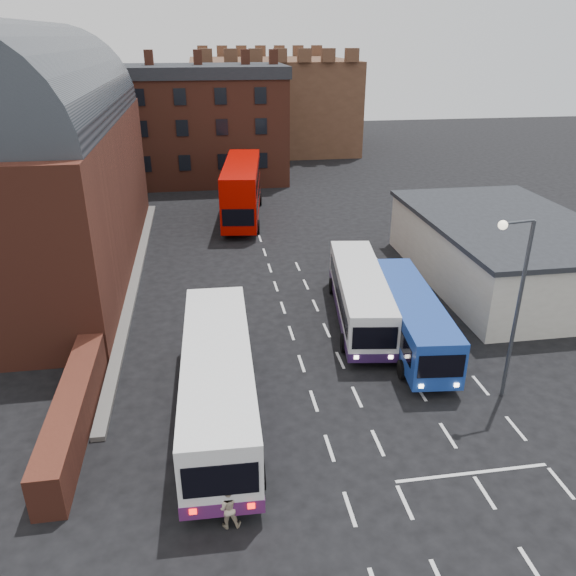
{
  "coord_description": "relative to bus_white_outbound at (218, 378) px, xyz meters",
  "views": [
    {
      "loc": [
        -4.36,
        -18.11,
        15.05
      ],
      "look_at": [
        0.0,
        10.0,
        2.2
      ],
      "focal_mm": 35.0,
      "sensor_mm": 36.0,
      "label": 1
    }
  ],
  "objects": [
    {
      "name": "ground",
      "position": [
        4.22,
        -1.93,
        -1.98
      ],
      "size": [
        180.0,
        180.0,
        0.0
      ],
      "primitive_type": "plane",
      "color": "black"
    },
    {
      "name": "railway_station",
      "position": [
        -11.28,
        19.07,
        5.66
      ],
      "size": [
        12.0,
        28.0,
        16.0
      ],
      "color": "#602B1E",
      "rests_on": "ground"
    },
    {
      "name": "forecourt_wall",
      "position": [
        -5.98,
        0.07,
        -1.08
      ],
      "size": [
        1.2,
        10.0,
        1.8
      ],
      "primitive_type": "cube",
      "color": "#602B1E",
      "rests_on": "ground"
    },
    {
      "name": "cream_building",
      "position": [
        19.22,
        12.07,
        0.18
      ],
      "size": [
        10.4,
        16.4,
        4.25
      ],
      "color": "beige",
      "rests_on": "ground"
    },
    {
      "name": "brick_terrace",
      "position": [
        -1.78,
        44.07,
        3.52
      ],
      "size": [
        22.0,
        10.0,
        11.0
      ],
      "primitive_type": "cube",
      "color": "brown",
      "rests_on": "ground"
    },
    {
      "name": "castle_keep",
      "position": [
        10.22,
        64.07,
        4.02
      ],
      "size": [
        22.0,
        22.0,
        12.0
      ],
      "primitive_type": "cube",
      "color": "brown",
      "rests_on": "ground"
    },
    {
      "name": "bus_white_outbound",
      "position": [
        0.0,
        0.0,
        0.0
      ],
      "size": [
        3.35,
        12.34,
        3.35
      ],
      "rotation": [
        0.0,
        0.0,
        -0.03
      ],
      "color": "white",
      "rests_on": "ground"
    },
    {
      "name": "bus_white_inbound",
      "position": [
        8.29,
        7.78,
        -0.24
      ],
      "size": [
        3.94,
        11.04,
        2.95
      ],
      "rotation": [
        0.0,
        0.0,
        3.0
      ],
      "color": "silver",
      "rests_on": "ground"
    },
    {
      "name": "bus_blue",
      "position": [
        10.22,
        4.84,
        -0.31
      ],
      "size": [
        3.36,
        10.53,
        2.82
      ],
      "rotation": [
        0.0,
        0.0,
        3.05
      ],
      "color": "#1A3C97",
      "rests_on": "ground"
    },
    {
      "name": "bus_red_double",
      "position": [
        3.29,
        28.42,
        0.69
      ],
      "size": [
        4.46,
        12.8,
        5.02
      ],
      "rotation": [
        0.0,
        0.0,
        3.01
      ],
      "color": "#B10600",
      "rests_on": "ground"
    },
    {
      "name": "street_lamp",
      "position": [
        12.53,
        -0.43,
        3.13
      ],
      "size": [
        1.71,
        0.49,
        8.46
      ],
      "rotation": [
        0.0,
        0.0,
        0.15
      ],
      "color": "#44484F",
      "rests_on": "ground"
    },
    {
      "name": "pedestrian_red",
      "position": [
        -0.51,
        -4.98,
        -1.2
      ],
      "size": [
        0.67,
        0.66,
        1.56
      ],
      "primitive_type": "imported",
      "rotation": [
        0.0,
        0.0,
        3.92
      ],
      "color": "maroon",
      "rests_on": "ground"
    },
    {
      "name": "pedestrian_beige",
      "position": [
        0.03,
        -5.98,
        -1.14
      ],
      "size": [
        0.84,
        0.66,
        1.67
      ],
      "primitive_type": "imported",
      "rotation": [
        0.0,
        0.0,
        3.1
      ],
      "color": "beige",
      "rests_on": "ground"
    }
  ]
}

